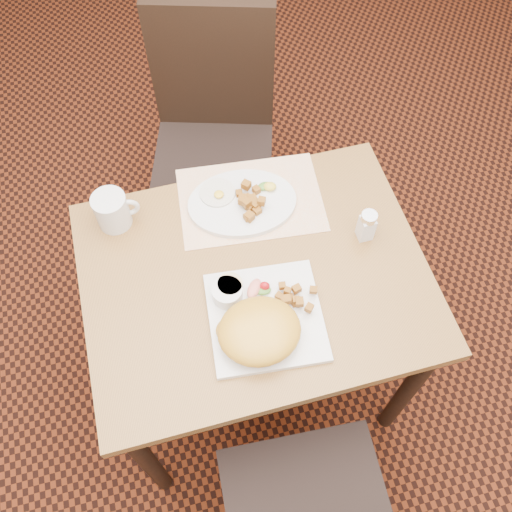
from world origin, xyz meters
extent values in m
plane|color=black|center=(0.00, 0.00, 0.00)|extent=(8.00, 8.00, 0.00)
cube|color=olive|center=(0.00, 0.00, 0.73)|extent=(0.90, 0.70, 0.03)
cylinder|color=black|center=(-0.40, -0.30, 0.36)|extent=(0.05, 0.05, 0.71)
cylinder|color=black|center=(0.40, -0.30, 0.36)|extent=(0.05, 0.05, 0.71)
cylinder|color=black|center=(-0.40, 0.30, 0.36)|extent=(0.05, 0.05, 0.71)
cylinder|color=black|center=(0.40, 0.30, 0.36)|extent=(0.05, 0.05, 0.71)
cylinder|color=black|center=(-0.18, -0.38, 0.21)|extent=(0.04, 0.04, 0.42)
cylinder|color=black|center=(0.18, -0.40, 0.21)|extent=(0.04, 0.04, 0.42)
cube|color=black|center=(0.01, 0.63, 0.45)|extent=(0.52, 0.52, 0.05)
cylinder|color=black|center=(0.24, 0.75, 0.21)|extent=(0.04, 0.04, 0.42)
cylinder|color=black|center=(0.13, 0.41, 0.21)|extent=(0.04, 0.04, 0.42)
cylinder|color=black|center=(-0.11, 0.86, 0.21)|extent=(0.04, 0.04, 0.42)
cylinder|color=black|center=(-0.21, 0.51, 0.21)|extent=(0.04, 0.04, 0.42)
cube|color=black|center=(0.07, 0.82, 0.72)|extent=(0.41, 0.16, 0.50)
cube|color=white|center=(0.05, 0.24, 0.75)|extent=(0.43, 0.32, 0.00)
cube|color=silver|center=(-0.01, -0.13, 0.76)|extent=(0.31, 0.31, 0.02)
ellipsoid|color=gold|center=(-0.04, -0.18, 0.80)|extent=(0.20, 0.18, 0.07)
ellipsoid|color=gold|center=(-0.01, -0.20, 0.78)|extent=(0.08, 0.07, 0.03)
ellipsoid|color=gold|center=(-0.10, -0.15, 0.78)|extent=(0.08, 0.07, 0.03)
cylinder|color=silver|center=(-0.09, -0.05, 0.79)|extent=(0.08, 0.08, 0.04)
cylinder|color=beige|center=(-0.08, -0.04, 0.81)|extent=(0.06, 0.06, 0.01)
ellipsoid|color=#387223|center=(0.00, -0.06, 0.77)|extent=(0.04, 0.03, 0.01)
ellipsoid|color=red|center=(0.01, -0.05, 0.78)|extent=(0.03, 0.03, 0.03)
ellipsoid|color=#F28C72|center=(-0.02, -0.05, 0.78)|extent=(0.06, 0.07, 0.02)
cylinder|color=white|center=(-0.04, 0.27, 0.77)|extent=(0.10, 0.10, 0.01)
ellipsoid|color=yellow|center=(-0.04, 0.26, 0.78)|extent=(0.03, 0.03, 0.01)
ellipsoid|color=#387223|center=(0.10, 0.26, 0.78)|extent=(0.04, 0.03, 0.01)
ellipsoid|color=yellow|center=(0.11, 0.25, 0.78)|extent=(0.04, 0.04, 0.02)
cube|color=white|center=(0.32, 0.04, 0.79)|extent=(0.04, 0.04, 0.08)
cylinder|color=silver|center=(0.32, 0.04, 0.84)|extent=(0.04, 0.04, 0.02)
cylinder|color=silver|center=(-0.33, 0.26, 0.80)|extent=(0.09, 0.09, 0.10)
torus|color=silver|center=(-0.28, 0.26, 0.81)|extent=(0.06, 0.02, 0.06)
cube|color=#A5651A|center=(0.08, -0.11, 0.77)|extent=(0.02, 0.02, 0.02)
cube|color=#A5651A|center=(0.07, -0.11, 0.77)|extent=(0.02, 0.02, 0.02)
cube|color=#A5651A|center=(0.06, -0.08, 0.79)|extent=(0.02, 0.02, 0.01)
cube|color=#A5651A|center=(0.05, -0.11, 0.79)|extent=(0.02, 0.02, 0.02)
cube|color=#A5651A|center=(0.05, -0.11, 0.79)|extent=(0.02, 0.02, 0.02)
cube|color=#A5651A|center=(0.04, -0.09, 0.77)|extent=(0.02, 0.02, 0.02)
cube|color=#A5651A|center=(0.06, -0.08, 0.77)|extent=(0.02, 0.02, 0.01)
cube|color=#A5651A|center=(0.05, -0.07, 0.79)|extent=(0.02, 0.02, 0.01)
cube|color=#A5651A|center=(0.08, -0.12, 0.79)|extent=(0.02, 0.02, 0.02)
cube|color=#A5651A|center=(0.03, -0.13, 0.79)|extent=(0.02, 0.02, 0.01)
cube|color=#A5651A|center=(0.08, -0.11, 0.77)|extent=(0.02, 0.02, 0.02)
cube|color=#A5651A|center=(0.10, -0.14, 0.79)|extent=(0.03, 0.03, 0.02)
cube|color=#A5651A|center=(0.08, -0.11, 0.77)|extent=(0.02, 0.02, 0.01)
cube|color=#A5651A|center=(0.12, -0.10, 0.79)|extent=(0.02, 0.02, 0.01)
cube|color=#A5651A|center=(0.07, -0.11, 0.79)|extent=(0.02, 0.02, 0.01)
cube|color=#A5651A|center=(0.07, -0.12, 0.77)|extent=(0.02, 0.02, 0.02)
cube|color=#A5651A|center=(0.08, -0.09, 0.79)|extent=(0.02, 0.02, 0.02)
cube|color=#A5651A|center=(0.08, -0.11, 0.77)|extent=(0.02, 0.02, 0.02)
cube|color=#A5651A|center=(0.06, -0.10, 0.77)|extent=(0.02, 0.02, 0.02)
cube|color=#A5651A|center=(0.04, 0.22, 0.78)|extent=(0.03, 0.03, 0.02)
cube|color=#A5651A|center=(0.03, 0.16, 0.78)|extent=(0.03, 0.03, 0.02)
cube|color=#A5651A|center=(0.05, 0.20, 0.78)|extent=(0.04, 0.04, 0.02)
cube|color=#A5651A|center=(0.02, 0.21, 0.80)|extent=(0.03, 0.03, 0.02)
cube|color=#A5651A|center=(0.02, 0.22, 0.78)|extent=(0.03, 0.03, 0.02)
cube|color=#A5651A|center=(0.02, 0.25, 0.78)|extent=(0.02, 0.02, 0.01)
cube|color=#A5651A|center=(0.07, 0.19, 0.80)|extent=(0.03, 0.03, 0.02)
cube|color=#A5651A|center=(0.05, 0.22, 0.78)|extent=(0.03, 0.03, 0.02)
cube|color=#A5651A|center=(0.04, 0.19, 0.78)|extent=(0.03, 0.03, 0.02)
cube|color=#A5651A|center=(0.02, 0.16, 0.78)|extent=(0.02, 0.02, 0.02)
cube|color=#A5651A|center=(0.05, 0.18, 0.78)|extent=(0.03, 0.03, 0.02)
cube|color=#A5651A|center=(0.04, 0.26, 0.80)|extent=(0.03, 0.03, 0.02)
cube|color=#A5651A|center=(0.04, 0.21, 0.78)|extent=(0.03, 0.02, 0.02)
cube|color=#A5651A|center=(0.07, 0.25, 0.78)|extent=(0.02, 0.02, 0.02)
cube|color=#A5651A|center=(0.03, 0.20, 0.80)|extent=(0.03, 0.03, 0.02)
camera|label=1|loc=(-0.18, -0.69, 2.06)|focal=40.00mm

